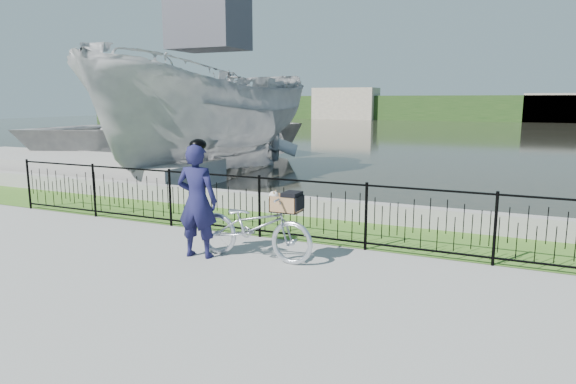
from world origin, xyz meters
The scene contains 13 objects.
ground centered at (0.00, 0.00, 0.00)m, with size 120.00×120.00×0.00m, color gray.
grass_strip centered at (0.00, 2.60, 0.00)m, with size 60.00×2.00×0.01m, color #426D22.
water centered at (0.00, 33.00, 0.00)m, with size 120.00×120.00×0.00m, color black.
quay_wall centered at (0.00, 3.60, 0.20)m, with size 60.00×0.30×0.40m, color gray.
fence centered at (0.00, 1.60, 0.58)m, with size 14.00×0.06×1.15m, color black, non-canonical shape.
far_treeline centered at (0.00, 60.00, 1.50)m, with size 120.00×6.00×3.00m, color #27441A.
far_building_left centered at (-18.00, 58.00, 2.00)m, with size 8.00×4.00×4.00m, color #A49A84.
far_building_right centered at (6.00, 58.50, 1.60)m, with size 6.00×3.00×3.20m, color #A49A84.
dock centered at (-10.00, 5.50, 0.35)m, with size 10.00×3.00×0.70m, color gray.
bicycle_rig centered at (-0.46, 0.40, 0.54)m, with size 2.01×0.70×1.14m.
cyclist centered at (-1.33, 0.13, 0.93)m, with size 0.72×0.53×1.89m.
boat_near centered at (-5.70, 7.27, 2.01)m, with size 4.54×10.10×5.59m.
boat_far centered at (-10.13, 10.64, 1.19)m, with size 12.88×14.01×2.37m.
Camera 1 is at (3.28, -6.50, 2.49)m, focal length 32.00 mm.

